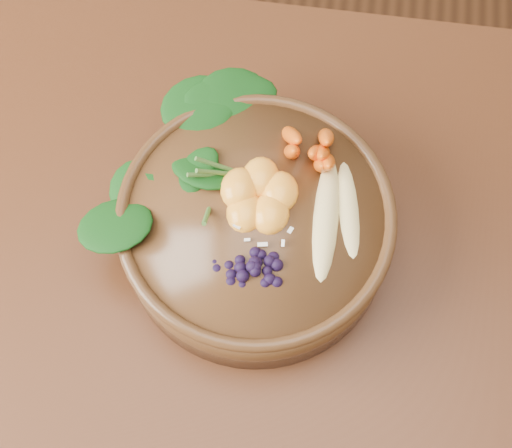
# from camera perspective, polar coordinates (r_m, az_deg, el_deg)

# --- Properties ---
(dining_table) EXTENTS (1.60, 0.90, 0.75)m
(dining_table) POSITION_cam_1_polar(r_m,az_deg,el_deg) (0.78, 1.14, -13.66)
(dining_table) COLOR #331C0C
(dining_table) RESTS_ON ground
(stoneware_bowl) EXTENTS (0.29, 0.29, 0.07)m
(stoneware_bowl) POSITION_cam_1_polar(r_m,az_deg,el_deg) (0.70, 0.00, -0.33)
(stoneware_bowl) COLOR #51331B
(stoneware_bowl) RESTS_ON dining_table
(kale_heap) EXTENTS (0.19, 0.17, 0.04)m
(kale_heap) POSITION_cam_1_polar(r_m,az_deg,el_deg) (0.68, -3.22, 5.98)
(kale_heap) COLOR #0E430F
(kale_heap) RESTS_ON stoneware_bowl
(carrot_cluster) EXTENTS (0.06, 0.06, 0.07)m
(carrot_cluster) POSITION_cam_1_polar(r_m,az_deg,el_deg) (0.67, 4.44, 7.51)
(carrot_cluster) COLOR orange
(carrot_cluster) RESTS_ON stoneware_bowl
(banana_halves) EXTENTS (0.06, 0.15, 0.03)m
(banana_halves) POSITION_cam_1_polar(r_m,az_deg,el_deg) (0.66, 6.63, 1.29)
(banana_halves) COLOR #E0CC84
(banana_halves) RESTS_ON stoneware_bowl
(mandarin_cluster) EXTENTS (0.08, 0.09, 0.03)m
(mandarin_cluster) POSITION_cam_1_polar(r_m,az_deg,el_deg) (0.66, 0.24, 2.70)
(mandarin_cluster) COLOR #FF9D29
(mandarin_cluster) RESTS_ON stoneware_bowl
(blueberry_pile) EXTENTS (0.13, 0.10, 0.04)m
(blueberry_pile) POSITION_cam_1_polar(r_m,az_deg,el_deg) (0.63, -0.04, -2.94)
(blueberry_pile) COLOR black
(blueberry_pile) RESTS_ON stoneware_bowl
(coconut_flakes) EXTENTS (0.09, 0.07, 0.01)m
(coconut_flakes) POSITION_cam_1_polar(r_m,az_deg,el_deg) (0.66, 0.07, -0.43)
(coconut_flakes) COLOR white
(coconut_flakes) RESTS_ON stoneware_bowl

